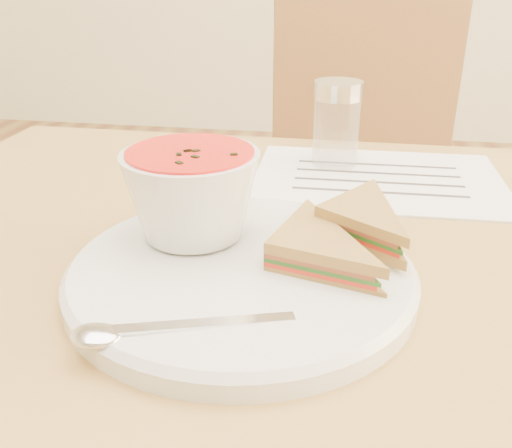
% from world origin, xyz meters
% --- Properties ---
extents(chair_far, '(0.50, 0.50, 0.94)m').
position_xyz_m(chair_far, '(0.11, 0.59, 0.47)').
color(chair_far, brown).
rests_on(chair_far, floor).
extents(plate, '(0.37, 0.37, 0.02)m').
position_xyz_m(plate, '(-0.04, -0.11, 0.76)').
color(plate, silver).
rests_on(plate, dining_table).
extents(soup_bowl, '(0.16, 0.16, 0.09)m').
position_xyz_m(soup_bowl, '(-0.10, -0.06, 0.81)').
color(soup_bowl, silver).
rests_on(soup_bowl, plate).
extents(sandwich_half_a, '(0.13, 0.13, 0.03)m').
position_xyz_m(sandwich_half_a, '(-0.02, -0.12, 0.78)').
color(sandwich_half_a, '#B2863E').
rests_on(sandwich_half_a, plate).
extents(sandwich_half_b, '(0.14, 0.14, 0.03)m').
position_xyz_m(sandwich_half_b, '(0.02, -0.06, 0.79)').
color(sandwich_half_b, '#B2863E').
rests_on(sandwich_half_b, plate).
extents(spoon, '(0.19, 0.10, 0.01)m').
position_xyz_m(spoon, '(-0.07, -0.21, 0.77)').
color(spoon, silver).
rests_on(spoon, plate).
extents(paper_menu, '(0.33, 0.24, 0.00)m').
position_xyz_m(paper_menu, '(0.09, 0.18, 0.75)').
color(paper_menu, white).
rests_on(paper_menu, dining_table).
extents(condiment_shaker, '(0.08, 0.08, 0.12)m').
position_xyz_m(condiment_shaker, '(0.03, 0.23, 0.81)').
color(condiment_shaker, silver).
rests_on(condiment_shaker, dining_table).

